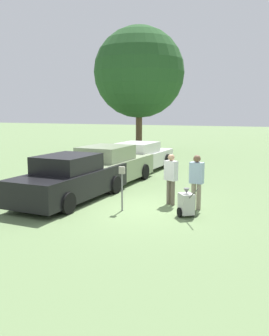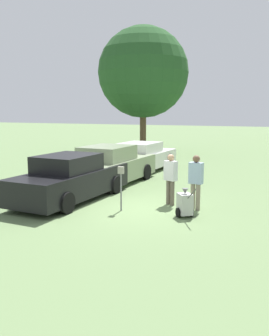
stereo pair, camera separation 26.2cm
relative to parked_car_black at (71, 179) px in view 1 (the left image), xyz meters
The scene contains 9 objects.
ground_plane 2.41m from the parked_car_black, ahead, with size 120.00×120.00×0.00m, color #607A4C.
parked_car_black is the anchor object (origin of this frame).
parked_car_sage 2.98m from the parked_car_black, 90.00° to the left, with size 2.31×5.24×1.61m.
parked_car_white 6.56m from the parked_car_black, 90.00° to the left, with size 2.26×5.17×1.45m.
parking_meter 2.26m from the parked_car_black, 15.51° to the right, with size 0.18×0.09×1.37m.
person_worker 3.42m from the parked_car_black, 11.37° to the left, with size 0.47×0.37×1.67m.
person_supervisor 4.27m from the parked_car_black, ahead, with size 0.44×0.27×1.71m.
equipment_cart 4.19m from the parked_car_black, ahead, with size 0.75×0.90×1.00m.
shade_tree 14.78m from the parked_car_black, 101.01° to the left, with size 6.17×6.17×8.67m.
Camera 1 is at (4.27, -10.70, 3.09)m, focal length 40.00 mm.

